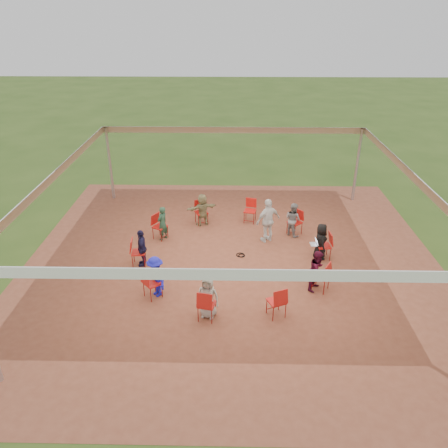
{
  "coord_description": "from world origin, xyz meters",
  "views": [
    {
      "loc": [
        -0.03,
        -11.83,
        7.27
      ],
      "look_at": [
        -0.27,
        0.3,
        1.18
      ],
      "focal_mm": 35.0,
      "sensor_mm": 36.0,
      "label": 1
    }
  ],
  "objects_px": {
    "chair_4": "(160,227)",
    "person_seated_6": "(208,297)",
    "chair_5": "(138,252)",
    "laptop": "(315,243)",
    "chair_8": "(276,301)",
    "person_seated_5": "(156,277)",
    "person_seated_2": "(202,210)",
    "person_seated_1": "(293,219)",
    "chair_1": "(295,222)",
    "cable_coil": "(241,255)",
    "chair_7": "(207,304)",
    "person_seated_4": "(142,248)",
    "chair_3": "(201,212)",
    "chair_0": "(324,246)",
    "person_seated_0": "(321,242)",
    "person_seated_7": "(317,270)",
    "standing_person": "(268,220)",
    "chair_2": "(250,211)",
    "person_seated_3": "(162,223)",
    "chair_9": "(321,276)",
    "chair_6": "(152,283)"
  },
  "relations": [
    {
      "from": "chair_6",
      "to": "cable_coil",
      "type": "xyz_separation_m",
      "value": [
        2.47,
        2.27,
        -0.43
      ]
    },
    {
      "from": "laptop",
      "to": "person_seated_3",
      "type": "bearing_deg",
      "value": 71.42
    },
    {
      "from": "chair_4",
      "to": "person_seated_7",
      "type": "bearing_deg",
      "value": 90.0
    },
    {
      "from": "person_seated_2",
      "to": "person_seated_7",
      "type": "xyz_separation_m",
      "value": [
        3.49,
        -3.99,
        0.0
      ]
    },
    {
      "from": "chair_9",
      "to": "person_seated_4",
      "type": "xyz_separation_m",
      "value": [
        -5.27,
        1.24,
        0.16
      ]
    },
    {
      "from": "chair_3",
      "to": "standing_person",
      "type": "bearing_deg",
      "value": 127.8
    },
    {
      "from": "chair_4",
      "to": "chair_8",
      "type": "height_order",
      "value": "same"
    },
    {
      "from": "chair_3",
      "to": "chair_4",
      "type": "xyz_separation_m",
      "value": [
        -1.35,
        -1.18,
        0.0
      ]
    },
    {
      "from": "standing_person",
      "to": "cable_coil",
      "type": "height_order",
      "value": "standing_person"
    },
    {
      "from": "chair_2",
      "to": "chair_9",
      "type": "height_order",
      "value": "same"
    },
    {
      "from": "standing_person",
      "to": "chair_8",
      "type": "bearing_deg",
      "value": 58.11
    },
    {
      "from": "chair_0",
      "to": "person_seated_2",
      "type": "xyz_separation_m",
      "value": [
        -3.99,
        2.3,
        0.16
      ]
    },
    {
      "from": "chair_7",
      "to": "person_seated_6",
      "type": "distance_m",
      "value": 0.2
    },
    {
      "from": "chair_2",
      "to": "chair_4",
      "type": "distance_m",
      "value": 3.42
    },
    {
      "from": "chair_8",
      "to": "chair_9",
      "type": "bearing_deg",
      "value": 18.0
    },
    {
      "from": "chair_0",
      "to": "person_seated_3",
      "type": "distance_m",
      "value": 5.42
    },
    {
      "from": "person_seated_1",
      "to": "person_seated_5",
      "type": "distance_m",
      "value": 5.58
    },
    {
      "from": "chair_0",
      "to": "person_seated_1",
      "type": "bearing_deg",
      "value": 21.71
    },
    {
      "from": "chair_3",
      "to": "person_seated_2",
      "type": "relative_size",
      "value": 0.74
    },
    {
      "from": "cable_coil",
      "to": "person_seated_4",
      "type": "bearing_deg",
      "value": -168.71
    },
    {
      "from": "chair_1",
      "to": "cable_coil",
      "type": "height_order",
      "value": "chair_1"
    },
    {
      "from": "person_seated_6",
      "to": "person_seated_7",
      "type": "relative_size",
      "value": 1.0
    },
    {
      "from": "person_seated_2",
      "to": "chair_7",
      "type": "bearing_deg",
      "value": 71.61
    },
    {
      "from": "chair_7",
      "to": "person_seated_4",
      "type": "xyz_separation_m",
      "value": [
        -2.13,
        2.59,
        0.16
      ]
    },
    {
      "from": "person_seated_3",
      "to": "person_seated_7",
      "type": "bearing_deg",
      "value": 90.0
    },
    {
      "from": "chair_4",
      "to": "person_seated_4",
      "type": "distance_m",
      "value": 1.77
    },
    {
      "from": "chair_8",
      "to": "person_seated_5",
      "type": "bearing_deg",
      "value": 142.34
    },
    {
      "from": "chair_8",
      "to": "person_seated_5",
      "type": "distance_m",
      "value": 3.35
    },
    {
      "from": "chair_7",
      "to": "standing_person",
      "type": "xyz_separation_m",
      "value": [
        1.84,
        4.21,
        0.33
      ]
    },
    {
      "from": "chair_5",
      "to": "laptop",
      "type": "bearing_deg",
      "value": 90.0
    },
    {
      "from": "person_seated_2",
      "to": "chair_5",
      "type": "bearing_deg",
      "value": 34.34
    },
    {
      "from": "person_seated_0",
      "to": "chair_1",
      "type": "bearing_deg",
      "value": 14.29
    },
    {
      "from": "person_seated_6",
      "to": "laptop",
      "type": "height_order",
      "value": "person_seated_6"
    },
    {
      "from": "chair_3",
      "to": "standing_person",
      "type": "relative_size",
      "value": 0.58
    },
    {
      "from": "chair_0",
      "to": "laptop",
      "type": "height_order",
      "value": "chair_0"
    },
    {
      "from": "chair_0",
      "to": "person_seated_5",
      "type": "distance_m",
      "value": 5.42
    },
    {
      "from": "laptop",
      "to": "chair_0",
      "type": "bearing_deg",
      "value": -90.0
    },
    {
      "from": "person_seated_5",
      "to": "person_seated_0",
      "type": "bearing_deg",
      "value": 72.0
    },
    {
      "from": "person_seated_2",
      "to": "person_seated_1",
      "type": "bearing_deg",
      "value": 144.0
    },
    {
      "from": "chair_8",
      "to": "person_seated_2",
      "type": "xyz_separation_m",
      "value": [
        -2.24,
        5.24,
        0.16
      ]
    },
    {
      "from": "chair_7",
      "to": "person_seated_5",
      "type": "bearing_deg",
      "value": 158.29
    },
    {
      "from": "person_seated_7",
      "to": "person_seated_0",
      "type": "bearing_deg",
      "value": 18.0
    },
    {
      "from": "chair_2",
      "to": "person_seated_2",
      "type": "bearing_deg",
      "value": 21.71
    },
    {
      "from": "chair_5",
      "to": "laptop",
      "type": "relative_size",
      "value": 2.91
    },
    {
      "from": "chair_2",
      "to": "person_seated_0",
      "type": "distance_m",
      "value": 3.35
    },
    {
      "from": "chair_5",
      "to": "chair_7",
      "type": "height_order",
      "value": "same"
    },
    {
      "from": "chair_5",
      "to": "person_seated_3",
      "type": "height_order",
      "value": "person_seated_3"
    },
    {
      "from": "chair_0",
      "to": "person_seated_2",
      "type": "bearing_deg",
      "value": 54.88
    },
    {
      "from": "chair_4",
      "to": "person_seated_6",
      "type": "distance_m",
      "value": 4.61
    },
    {
      "from": "person_seated_2",
      "to": "laptop",
      "type": "relative_size",
      "value": 3.92
    }
  ]
}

